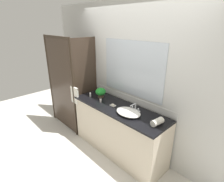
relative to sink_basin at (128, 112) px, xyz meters
The scene contains 11 objects.
ground_plane 0.98m from the sink_basin, 168.05° to the left, with size 8.00×8.00×0.00m, color silver.
wall_back_with_mirror 0.61m from the sink_basin, 124.67° to the left, with size 4.40×0.06×2.60m.
vanity_cabinet 0.56m from the sink_basin, 166.17° to the left, with size 1.80×0.58×0.90m.
shower_enclosure 1.56m from the sink_basin, behind, with size 1.20×0.59×2.00m.
sink_basin is the anchor object (origin of this frame).
faucet 0.16m from the sink_basin, 90.00° to the left, with size 0.17×0.15×0.14m.
potted_plant 0.82m from the sink_basin, behind, with size 0.20×0.20×0.19m.
soap_dish 0.38m from the sink_basin, behind, with size 0.10×0.07×0.04m.
amenity_bottle_shampoo 0.64m from the sink_basin, behind, with size 0.03×0.03×0.08m.
amenity_bottle_conditioner 0.96m from the sink_basin, behind, with size 0.03×0.03×0.09m.
rolled_towel_near_edge 0.48m from the sink_basin, ahead, with size 0.09×0.09×0.19m, color silver.
Camera 1 is at (1.85, -1.91, 2.22)m, focal length 28.14 mm.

